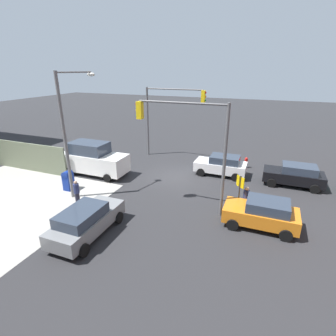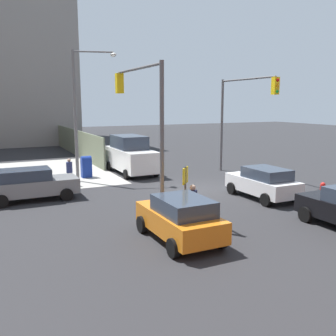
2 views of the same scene
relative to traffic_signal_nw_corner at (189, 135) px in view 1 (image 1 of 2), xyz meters
The scene contains 14 objects.
ground_plane 6.90m from the traffic_signal_nw_corner, 61.61° to the right, with size 120.00×120.00×0.00m, color #28282B.
traffic_signal_nw_corner is the anchor object (origin of this frame).
traffic_signal_se_corner 10.17m from the traffic_signal_nw_corner, 62.23° to the right, with size 5.73×0.36×6.50m.
street_lamp_corner 7.58m from the traffic_signal_nw_corner, ahead, with size 1.07×2.58×8.00m.
warning_sign_two_way 4.25m from the traffic_signal_nw_corner, 168.77° to the right, with size 0.48×0.48×2.40m.
mailbox_blue 9.47m from the traffic_signal_nw_corner, ahead, with size 0.56×0.64×1.43m.
fire_hydrant 9.97m from the traffic_signal_nw_corner, 106.45° to the right, with size 0.26×0.26×0.94m.
sedan_white 7.41m from the traffic_signal_nw_corner, 97.89° to the right, with size 4.03×2.02×1.62m.
coupe_gray 7.09m from the traffic_signal_nw_corner, 48.61° to the left, with size 2.02×4.44×1.62m.
coupe_orange 5.77m from the traffic_signal_nw_corner, behind, with size 3.86×2.02×1.62m.
hatchback_black 9.57m from the traffic_signal_nw_corner, 135.21° to the right, with size 4.13×2.02×1.62m.
van_white_delivery 9.80m from the traffic_signal_nw_corner, 17.04° to the right, with size 5.40×2.32×2.62m.
pedestrian_crossing 7.90m from the traffic_signal_nw_corner, 16.78° to the left, with size 0.36×0.36×1.62m.
pedestrian_waiting 5.06m from the traffic_signal_nw_corner, 168.26° to the right, with size 0.36×0.36×1.75m.
Camera 1 is at (-6.61, 18.14, 8.12)m, focal length 28.00 mm.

